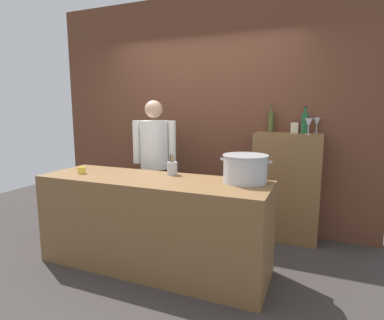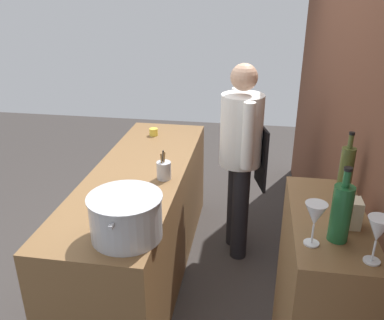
{
  "view_description": "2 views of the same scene",
  "coord_description": "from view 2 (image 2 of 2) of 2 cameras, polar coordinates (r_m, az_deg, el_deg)",
  "views": [
    {
      "loc": [
        1.48,
        -2.57,
        1.56
      ],
      "look_at": [
        0.29,
        0.31,
        1.05
      ],
      "focal_mm": 29.34,
      "sensor_mm": 36.0,
      "label": 1
    },
    {
      "loc": [
        2.7,
        0.85,
        2.19
      ],
      "look_at": [
        0.11,
        0.43,
        1.06
      ],
      "focal_mm": 37.94,
      "sensor_mm": 36.0,
      "label": 2
    }
  ],
  "objects": [
    {
      "name": "chef",
      "position": [
        3.32,
        6.9,
        1.47
      ],
      "size": [
        0.51,
        0.39,
        1.66
      ],
      "rotation": [
        0.0,
        0.0,
        3.41
      ],
      "color": "black",
      "rests_on": "ground_plane"
    },
    {
      "name": "brick_back_panel",
      "position": [
        2.84,
        20.31,
        7.78
      ],
      "size": [
        4.4,
        0.1,
        3.0
      ],
      "primitive_type": "cube",
      "color": "brown",
      "rests_on": "ground_plane"
    },
    {
      "name": "spice_tin_cream",
      "position": [
        1.78,
        21.34,
        -6.94
      ],
      "size": [
        0.08,
        0.08,
        0.12
      ],
      "primitive_type": "cube",
      "color": "beige",
      "rests_on": "bar_cabinet"
    },
    {
      "name": "ground_plane",
      "position": [
        3.58,
        -6.74,
        -14.65
      ],
      "size": [
        8.0,
        8.0,
        0.0
      ],
      "primitive_type": "plane",
      "color": "#383330"
    },
    {
      "name": "utensil_crock",
      "position": [
        2.93,
        -3.99,
        -1.42
      ],
      "size": [
        0.1,
        0.1,
        0.21
      ],
      "color": "#B7BABF",
      "rests_on": "prep_counter"
    },
    {
      "name": "stockpot_large",
      "position": [
        2.27,
        -9.27,
        -7.86
      ],
      "size": [
        0.47,
        0.41,
        0.25
      ],
      "color": "#B7BABF",
      "rests_on": "prep_counter"
    },
    {
      "name": "wine_bottle_green",
      "position": [
        1.64,
        20.22,
        -6.92
      ],
      "size": [
        0.08,
        0.08,
        0.31
      ],
      "color": "#1E592D",
      "rests_on": "bar_cabinet"
    },
    {
      "name": "wine_glass_tall",
      "position": [
        1.58,
        16.92,
        -7.47
      ],
      "size": [
        0.08,
        0.08,
        0.18
      ],
      "color": "silver",
      "rests_on": "bar_cabinet"
    },
    {
      "name": "wine_glass_short",
      "position": [
        1.56,
        24.68,
        -9.06
      ],
      "size": [
        0.08,
        0.08,
        0.18
      ],
      "color": "silver",
      "rests_on": "bar_cabinet"
    },
    {
      "name": "prep_counter",
      "position": [
        3.32,
        -7.1,
        -8.51
      ],
      "size": [
        2.26,
        0.7,
        0.9
      ],
      "primitive_type": "cube",
      "color": "brown",
      "rests_on": "ground_plane"
    },
    {
      "name": "butter_jar",
      "position": [
        3.81,
        -5.42,
        3.95
      ],
      "size": [
        0.08,
        0.08,
        0.07
      ],
      "primitive_type": "cylinder",
      "color": "yellow",
      "rests_on": "prep_counter"
    },
    {
      "name": "wine_bottle_olive",
      "position": [
        2.0,
        20.82,
        -1.43
      ],
      "size": [
        0.06,
        0.06,
        0.31
      ],
      "color": "#475123",
      "rests_on": "bar_cabinet"
    }
  ]
}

